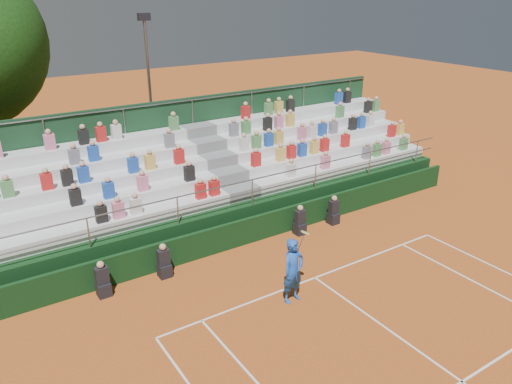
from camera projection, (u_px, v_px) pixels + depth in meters
ground at (315, 278)px, 16.13m from camera, size 90.00×90.00×0.00m
courtside_wall at (260, 227)px, 18.42m from camera, size 20.00×0.15×1.00m
line_officials at (235, 242)px, 17.39m from camera, size 9.58×0.40×1.19m
grandstand at (218, 185)px, 20.71m from camera, size 20.00×5.20×4.40m
tennis_player at (293, 271)px, 14.61m from camera, size 0.93×0.59×2.22m
floodlight_mast at (149, 79)px, 24.95m from camera, size 0.60×0.25×7.57m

